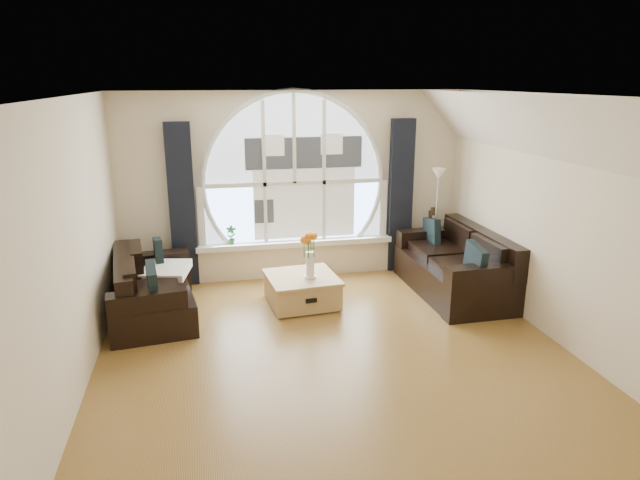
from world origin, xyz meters
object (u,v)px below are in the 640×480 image
at_px(coffee_chest, 302,289).
at_px(potted_plant, 231,235).
at_px(sofa_left, 153,285).
at_px(sofa_right, 454,265).
at_px(vase_flowers, 310,249).
at_px(guitar, 428,240).
at_px(floor_lamp, 436,222).

relative_size(coffee_chest, potted_plant, 3.20).
relative_size(sofa_left, potted_plant, 6.27).
xyz_separation_m(sofa_right, vase_flowers, (-2.01, -0.07, 0.38)).
relative_size(vase_flowers, potted_plant, 2.55).
relative_size(coffee_chest, guitar, 0.83).
distance_m(sofa_right, guitar, 0.81).
bearing_deg(sofa_left, potted_plant, 38.52).
height_order(sofa_right, floor_lamp, floor_lamp).
distance_m(sofa_right, potted_plant, 3.16).
bearing_deg(guitar, sofa_right, -78.92).
xyz_separation_m(floor_lamp, guitar, (-0.12, -0.03, -0.27)).
bearing_deg(floor_lamp, sofa_right, -94.80).
height_order(sofa_left, vase_flowers, vase_flowers).
bearing_deg(sofa_right, coffee_chest, 178.30).
distance_m(floor_lamp, guitar, 0.30).
bearing_deg(potted_plant, sofa_left, -133.68).
height_order(coffee_chest, floor_lamp, floor_lamp).
relative_size(sofa_right, floor_lamp, 1.24).
distance_m(sofa_right, floor_lamp, 0.93).
height_order(floor_lamp, guitar, floor_lamp).
xyz_separation_m(coffee_chest, potted_plant, (-0.83, 1.11, 0.47)).
distance_m(coffee_chest, vase_flowers, 0.58).
bearing_deg(potted_plant, coffee_chest, -53.17).
bearing_deg(floor_lamp, potted_plant, 174.25).
bearing_deg(guitar, coffee_chest, -151.73).
bearing_deg(vase_flowers, guitar, 23.84).
distance_m(sofa_left, potted_plant, 1.52).
xyz_separation_m(coffee_chest, guitar, (2.06, 0.78, 0.32)).
height_order(coffee_chest, potted_plant, potted_plant).
distance_m(sofa_left, guitar, 4.00).
bearing_deg(sofa_right, sofa_left, 178.20).
bearing_deg(guitar, floor_lamp, 22.61).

